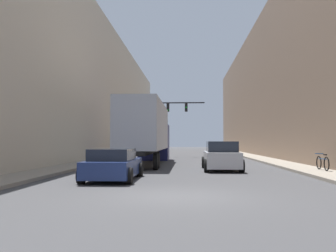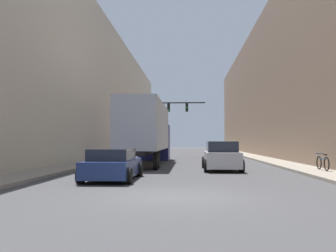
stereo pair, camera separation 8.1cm
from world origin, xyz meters
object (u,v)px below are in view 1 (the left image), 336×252
object	(u,v)px
semi_truck	(147,131)
sedan_car	(113,165)
traffic_signal_gantry	(152,116)
parked_bicycle	(323,163)
suv_car	(221,156)

from	to	relation	value
semi_truck	sedan_car	xyz separation A→B (m)	(-0.20, -11.35, -1.74)
traffic_signal_gantry	parked_bicycle	world-z (taller)	traffic_signal_gantry
suv_car	semi_truck	bearing A→B (deg)	130.69
traffic_signal_gantry	parked_bicycle	size ratio (longest dim) A/B	4.40
semi_truck	parked_bicycle	xyz separation A→B (m)	(9.99, -7.38, -1.85)
semi_truck	sedan_car	bearing A→B (deg)	-91.01
sedan_car	suv_car	world-z (taller)	suv_car
suv_car	sedan_car	bearing A→B (deg)	-132.05
parked_bicycle	sedan_car	bearing A→B (deg)	-158.70
sedan_car	suv_car	bearing A→B (deg)	47.95
parked_bicycle	traffic_signal_gantry	bearing A→B (deg)	117.93
suv_car	parked_bicycle	size ratio (longest dim) A/B	2.49
sedan_car	semi_truck	bearing A→B (deg)	88.99
sedan_car	suv_car	size ratio (longest dim) A/B	0.99
semi_truck	sedan_car	size ratio (longest dim) A/B	3.10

